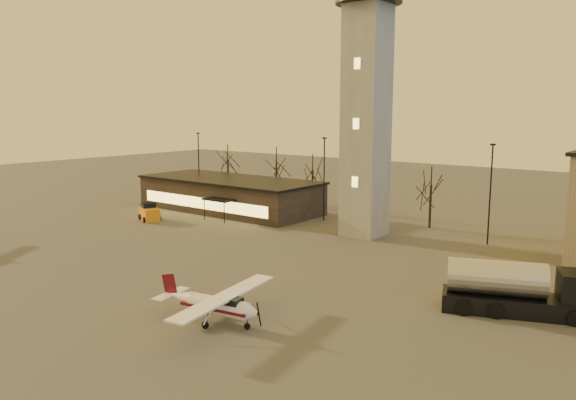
{
  "coord_description": "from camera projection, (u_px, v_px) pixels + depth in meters",
  "views": [
    {
      "loc": [
        30.19,
        -21.72,
        13.49
      ],
      "look_at": [
        2.93,
        13.0,
        6.31
      ],
      "focal_mm": 35.0,
      "sensor_mm": 36.0,
      "label": 1
    }
  ],
  "objects": [
    {
      "name": "ground",
      "position": [
        133.0,
        313.0,
        37.43
      ],
      "size": [
        220.0,
        220.0,
        0.0
      ],
      "primitive_type": "plane",
      "color": "#494643",
      "rests_on": "ground"
    },
    {
      "name": "control_tower",
      "position": [
        367.0,
        81.0,
        58.09
      ],
      "size": [
        6.8,
        6.8,
        32.6
      ],
      "color": "gray",
      "rests_on": "ground"
    },
    {
      "name": "terminal",
      "position": [
        229.0,
        194.0,
        75.31
      ],
      "size": [
        25.4,
        12.2,
        4.3
      ],
      "color": "black",
      "rests_on": "ground"
    },
    {
      "name": "light_poles",
      "position": [
        373.0,
        185.0,
        60.32
      ],
      "size": [
        58.5,
        12.25,
        10.14
      ],
      "color": "black",
      "rests_on": "ground"
    },
    {
      "name": "tree_row",
      "position": [
        311.0,
        166.0,
        75.22
      ],
      "size": [
        37.2,
        9.2,
        8.8
      ],
      "color": "black",
      "rests_on": "ground"
    },
    {
      "name": "cessna_front",
      "position": [
        221.0,
        310.0,
        35.48
      ],
      "size": [
        7.98,
        10.05,
        2.76
      ],
      "rotation": [
        0.0,
        0.0,
        0.17
      ],
      "color": "white",
      "rests_on": "ground"
    },
    {
      "name": "fuel_truck",
      "position": [
        516.0,
        293.0,
        37.23
      ],
      "size": [
        9.83,
        6.01,
        3.52
      ],
      "rotation": [
        0.0,
        0.0,
        0.38
      ],
      "color": "black",
      "rests_on": "ground"
    },
    {
      "name": "service_cart",
      "position": [
        149.0,
        214.0,
        68.65
      ],
      "size": [
        3.77,
        3.11,
        2.11
      ],
      "rotation": [
        0.0,
        0.0,
        -0.41
      ],
      "color": "orange",
      "rests_on": "ground"
    }
  ]
}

